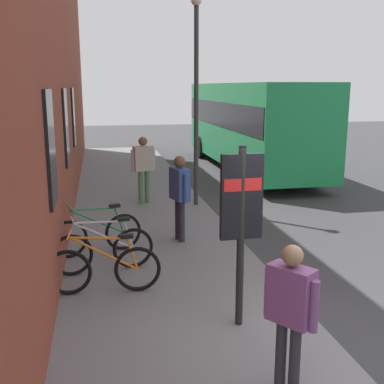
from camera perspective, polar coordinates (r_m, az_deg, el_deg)
ground at (r=11.87m, az=8.02°, el=-3.33°), size 60.00×60.00×0.00m
sidewalk_pavement at (r=13.19m, az=-6.25°, el=-1.39°), size 24.00×3.50×0.12m
station_facade at (r=13.87m, az=-16.06°, el=18.54°), size 22.00×0.65×9.57m
bicycle_beside_lamp at (r=7.45m, az=-10.60°, el=-9.09°), size 0.48×1.77×0.97m
bicycle_by_door at (r=8.27m, az=-10.62°, el=-6.86°), size 0.48×1.76×0.97m
bicycle_mid_rack at (r=9.15m, az=-11.38°, el=-4.98°), size 0.60×1.73×0.97m
transit_info_sign at (r=6.05m, az=5.96°, el=-2.00°), size 0.11×0.55×2.40m
city_bus at (r=18.79m, az=6.91°, el=8.51°), size 10.50×2.66×3.35m
pedestrian_by_facade at (r=9.58m, az=-1.49°, el=0.31°), size 0.65×0.38×1.76m
pedestrian_near_bus at (r=4.97m, az=11.75°, el=-13.13°), size 0.52×0.46×1.61m
pedestrian_crossing_street at (r=12.83m, az=-5.88°, el=3.52°), size 0.37×0.67×1.80m
street_lamp at (r=12.40m, az=0.52°, el=12.78°), size 0.28×0.28×5.33m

